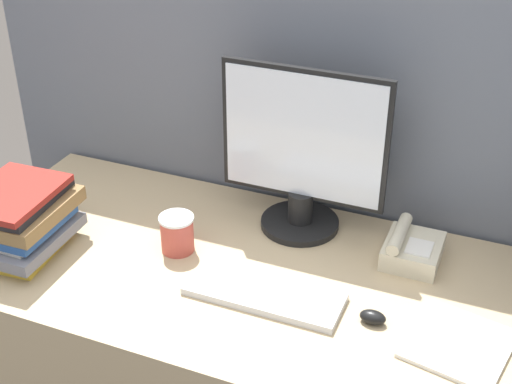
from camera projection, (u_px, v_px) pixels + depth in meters
cubicle_panel_rear at (288, 191)px, 2.34m from camera, size 2.06×0.04×1.55m
desk at (236, 367)px, 2.19m from camera, size 1.66×0.81×0.77m
monitor at (302, 159)px, 2.06m from camera, size 0.50×0.24×0.51m
keyboard at (264, 294)px, 1.88m from camera, size 0.42×0.15×0.02m
mouse at (373, 317)px, 1.79m from camera, size 0.07×0.04×0.03m
coffee_cup at (177, 233)px, 2.04m from camera, size 0.10×0.10×0.11m
book_stack at (22, 219)px, 2.02m from camera, size 0.25×0.31×0.20m
desk_telephone at (411, 249)px, 2.01m from camera, size 0.15×0.18×0.10m
paper_pile at (459, 344)px, 1.72m from camera, size 0.27×0.28×0.01m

